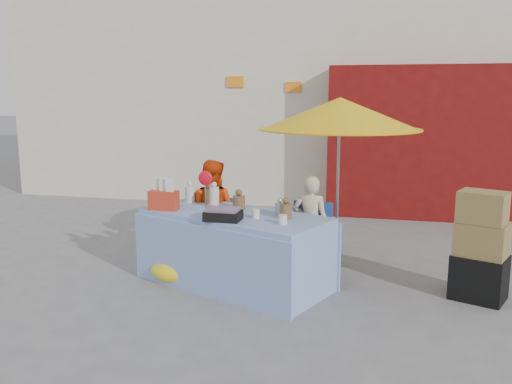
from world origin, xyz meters
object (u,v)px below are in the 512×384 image
(market_table, at_px, (234,248))
(chair_right, at_px, (309,254))
(vendor_beige, at_px, (311,224))
(vendor_orange, at_px, (211,212))
(box_stack, at_px, (481,250))
(chair_left, at_px, (209,247))
(umbrella, at_px, (340,114))

(market_table, height_order, chair_right, market_table)
(market_table, distance_m, vendor_beige, 1.03)
(vendor_orange, xyz_separation_m, box_stack, (3.10, -0.49, -0.13))
(vendor_orange, bearing_deg, chair_left, 95.54)
(chair_right, height_order, vendor_beige, vendor_beige)
(vendor_beige, bearing_deg, vendor_orange, 4.95)
(chair_left, height_order, chair_right, same)
(chair_right, distance_m, vendor_orange, 1.32)
(chair_right, bearing_deg, vendor_orange, 178.83)
(umbrella, bearing_deg, chair_left, -169.60)
(umbrella, bearing_deg, market_table, -142.93)
(umbrella, bearing_deg, vendor_orange, -174.47)
(vendor_orange, height_order, umbrella, umbrella)
(vendor_orange, xyz_separation_m, vendor_beige, (1.25, 0.00, -0.07))
(market_table, xyz_separation_m, chair_right, (0.77, 0.52, -0.17))
(vendor_beige, relative_size, umbrella, 0.57)
(chair_right, height_order, vendor_orange, vendor_orange)
(chair_left, xyz_separation_m, chair_right, (1.25, 0.00, 0.00))
(market_table, relative_size, box_stack, 2.05)
(chair_left, xyz_separation_m, box_stack, (3.09, -0.35, 0.28))
(vendor_beige, distance_m, umbrella, 1.34)
(umbrella, xyz_separation_m, box_stack, (1.55, -0.64, -1.36))
(vendor_orange, bearing_deg, umbrella, -169.52)
(vendor_orange, height_order, box_stack, vendor_orange)
(chair_right, height_order, umbrella, umbrella)
(market_table, bearing_deg, box_stack, 26.21)
(chair_right, distance_m, vendor_beige, 0.36)
(chair_left, distance_m, vendor_beige, 1.30)
(vendor_beige, xyz_separation_m, umbrella, (0.30, 0.15, 1.30))
(market_table, height_order, umbrella, umbrella)
(market_table, bearing_deg, umbrella, 59.53)
(market_table, relative_size, chair_left, 2.78)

